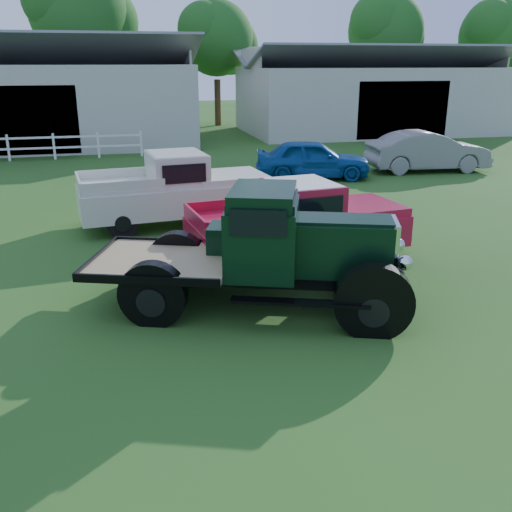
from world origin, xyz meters
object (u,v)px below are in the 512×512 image
object	(u,v)px
vintage_flatbed	(257,250)
misc_car_grey	(428,151)
red_pickup	(298,222)
misc_car_blue	(313,159)
white_pickup	(174,190)

from	to	relation	value
vintage_flatbed	misc_car_grey	distance (m)	15.68
red_pickup	misc_car_blue	xyz separation A→B (m)	(3.50, 9.23, -0.17)
vintage_flatbed	white_pickup	xyz separation A→B (m)	(-0.90, 6.15, -0.15)
misc_car_grey	vintage_flatbed	bearing A→B (deg)	144.54
vintage_flatbed	white_pickup	size ratio (longest dim) A/B	1.07
red_pickup	vintage_flatbed	bearing A→B (deg)	-130.09
white_pickup	misc_car_grey	distance (m)	12.48
vintage_flatbed	misc_car_grey	xyz separation A→B (m)	(10.16, 11.93, -0.32)
misc_car_blue	red_pickup	bearing A→B (deg)	172.57
misc_car_blue	misc_car_grey	world-z (taller)	misc_car_grey
vintage_flatbed	white_pickup	world-z (taller)	vintage_flatbed
red_pickup	misc_car_blue	world-z (taller)	red_pickup
misc_car_grey	misc_car_blue	bearing A→B (deg)	98.69
white_pickup	misc_car_blue	size ratio (longest dim) A/B	1.21
white_pickup	misc_car_blue	world-z (taller)	white_pickup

